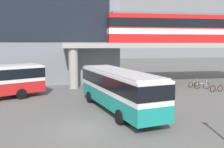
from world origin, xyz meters
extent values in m
plane|color=#605E5B|center=(0.00, 10.00, 0.00)|extent=(120.00, 120.00, 0.00)
cube|color=slate|center=(-8.33, 24.17, 10.17)|extent=(28.15, 14.34, 20.35)
cube|color=#9E9B93|center=(14.09, 16.49, 5.05)|extent=(31.29, 5.70, 0.60)
cylinder|color=#9E9B93|center=(-0.36, 14.43, 2.38)|extent=(1.10, 1.10, 4.75)
cylinder|color=#9E9B93|center=(-0.36, 18.54, 2.38)|extent=(1.10, 1.10, 4.75)
cube|color=red|center=(14.97, 16.49, 7.15)|extent=(21.91, 2.90, 3.60)
cube|color=silver|center=(14.97, 16.49, 6.79)|extent=(21.97, 2.96, 0.70)
cube|color=black|center=(14.97, 16.49, 7.87)|extent=(21.97, 2.96, 1.10)
cube|color=slate|center=(14.97, 16.49, 9.07)|extent=(21.03, 2.61, 0.24)
cube|color=teal|center=(2.96, 3.84, 1.05)|extent=(4.94, 11.28, 1.10)
cube|color=white|center=(2.96, 3.84, 2.35)|extent=(4.94, 11.28, 1.50)
cube|color=black|center=(2.96, 3.84, 2.43)|extent=(4.99, 11.33, 0.96)
cube|color=silver|center=(2.96, 3.84, 3.16)|extent=(4.69, 10.72, 0.12)
cylinder|color=black|center=(0.94, 6.98, 0.50)|extent=(0.50, 1.04, 1.00)
cylinder|color=black|center=(3.38, 7.55, 0.50)|extent=(0.50, 1.04, 1.00)
cylinder|color=black|center=(2.45, 0.55, 0.50)|extent=(0.50, 1.04, 1.00)
cylinder|color=black|center=(4.88, 1.12, 0.50)|extent=(0.50, 1.04, 1.00)
cylinder|color=black|center=(-5.36, 9.43, 0.50)|extent=(1.01, 0.72, 1.00)
cylinder|color=black|center=(-6.54, 11.63, 0.50)|extent=(1.01, 0.72, 1.00)
torus|color=black|center=(6.62, 12.68, 0.34)|extent=(0.72, 0.29, 0.74)
torus|color=black|center=(5.62, 12.36, 0.34)|extent=(0.72, 0.29, 0.74)
cylinder|color=#996626|center=(6.12, 12.52, 0.62)|extent=(1.01, 0.37, 0.05)
cylinder|color=#996626|center=(5.62, 12.36, 0.64)|extent=(0.04, 0.04, 0.55)
cylinder|color=#996626|center=(6.62, 12.68, 0.69)|extent=(0.04, 0.04, 0.65)
torus|color=black|center=(15.71, 9.87, 0.34)|extent=(0.74, 0.20, 0.74)
torus|color=black|center=(14.68, 9.68, 0.34)|extent=(0.74, 0.20, 0.74)
cylinder|color=#B21E1E|center=(15.20, 9.77, 0.62)|extent=(1.04, 0.25, 0.05)
cylinder|color=#B21E1E|center=(14.68, 9.68, 0.64)|extent=(0.04, 0.04, 0.55)
cylinder|color=#B21E1E|center=(15.71, 9.87, 0.69)|extent=(0.04, 0.04, 0.65)
torus|color=black|center=(14.65, 13.14, 0.34)|extent=(0.71, 0.32, 0.74)
torus|color=black|center=(13.67, 12.76, 0.34)|extent=(0.71, 0.32, 0.74)
cylinder|color=orange|center=(14.16, 12.95, 0.62)|extent=(1.00, 0.43, 0.05)
cylinder|color=orange|center=(13.67, 12.76, 0.64)|extent=(0.04, 0.04, 0.55)
cylinder|color=orange|center=(14.65, 13.14, 0.69)|extent=(0.04, 0.04, 0.65)
torus|color=black|center=(15.03, 11.57, 0.34)|extent=(0.72, 0.30, 0.74)
torus|color=black|center=(14.04, 11.92, 0.34)|extent=(0.72, 0.30, 0.74)
cylinder|color=silver|center=(14.53, 11.75, 0.62)|extent=(1.01, 0.40, 0.05)
cylinder|color=silver|center=(14.04, 11.92, 0.64)|extent=(0.04, 0.04, 0.55)
cylinder|color=silver|center=(15.03, 11.57, 0.69)|extent=(0.04, 0.04, 0.65)
cylinder|color=#26262D|center=(8.99, 11.64, 0.38)|extent=(0.32, 0.32, 0.76)
cube|color=#33663F|center=(8.99, 11.64, 1.06)|extent=(0.43, 0.32, 0.60)
sphere|color=tan|center=(8.99, 11.64, 1.46)|extent=(0.21, 0.21, 0.21)
cylinder|color=maroon|center=(4.91, 10.86, 0.44)|extent=(0.32, 0.32, 0.87)
cube|color=navy|center=(4.91, 10.86, 1.22)|extent=(0.44, 0.32, 0.69)
sphere|color=tan|center=(4.91, 10.86, 1.68)|extent=(0.24, 0.24, 0.24)
camera|label=1|loc=(-0.66, -14.97, 5.34)|focal=39.85mm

